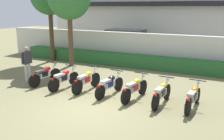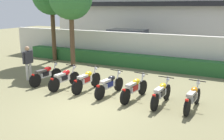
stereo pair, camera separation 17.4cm
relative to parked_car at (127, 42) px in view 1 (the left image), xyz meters
The scene contains 13 objects.
ground 10.70m from the parked_car, 74.76° to the right, with size 60.00×60.00×0.00m, color olive.
building 6.93m from the parked_car, 64.12° to the left, with size 22.69×6.50×7.07m.
compound_wall 3.95m from the parked_car, 44.85° to the right, with size 21.56×0.30×1.97m, color silver.
hedge_row 4.51m from the parked_car, 51.21° to the right, with size 17.25×0.70×0.75m, color #28602D.
parked_car is the anchor object (origin of this frame).
motorcycle_in_row_0 8.56m from the parked_car, 93.49° to the right, with size 0.60×1.90×0.97m.
motorcycle_in_row_1 8.70m from the parked_car, 85.73° to the right, with size 0.60×1.90×0.96m.
motorcycle_in_row_2 8.67m from the parked_car, 78.70° to the right, with size 0.60×1.95×0.98m.
motorcycle_in_row_3 9.04m from the parked_car, 71.66° to the right, with size 0.60×1.93×0.95m.
motorcycle_in_row_4 9.45m from the parked_car, 65.39° to the right, with size 0.60×1.95×0.96m.
motorcycle_in_row_5 10.03m from the parked_car, 59.95° to the right, with size 0.60×1.88×0.96m.
motorcycle_in_row_6 10.56m from the parked_car, 54.58° to the right, with size 0.60×1.88×0.95m.
inspector_person 8.53m from the parked_car, 101.87° to the right, with size 0.22×0.67×1.66m.
Camera 1 is at (4.49, -7.15, 3.51)m, focal length 41.15 mm.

